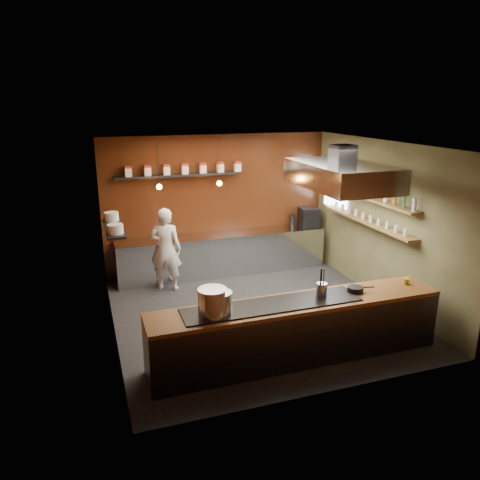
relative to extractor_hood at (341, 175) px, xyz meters
name	(u,v)px	position (x,y,z in m)	size (l,w,h in m)	color
floor	(258,313)	(-1.30, 0.40, -2.51)	(5.00, 5.00, 0.00)	black
back_wall	(218,204)	(-1.30, 2.90, -1.01)	(5.00, 5.00, 0.00)	#361409
left_wall	(108,248)	(-3.80, 0.40, -1.01)	(5.00, 5.00, 0.00)	#361409
right_wall	(383,222)	(1.20, 0.40, -1.01)	(5.00, 5.00, 0.00)	#4E4D2C
ceiling	(260,145)	(-1.30, 0.40, 0.49)	(5.00, 5.00, 0.00)	silver
window_pane	(336,186)	(1.15, 2.10, -0.61)	(1.00, 1.00, 0.00)	white
prep_counter	(223,254)	(-1.30, 2.57, -2.06)	(4.60, 0.65, 0.90)	silver
pass_counter	(297,330)	(-1.30, -1.20, -2.04)	(4.40, 0.72, 0.94)	#38383D
tin_shelf	(178,175)	(-2.20, 2.76, -0.31)	(2.60, 0.26, 0.04)	black
plate_shelf	(114,228)	(-3.64, 1.40, -0.96)	(0.30, 1.40, 0.04)	black
bottle_shelf_upper	(369,197)	(1.04, 0.70, -0.59)	(0.26, 2.80, 0.04)	olive
bottle_shelf_lower	(367,221)	(1.04, 0.70, -1.06)	(0.26, 2.80, 0.04)	olive
extractor_hood	(341,175)	(0.00, 0.00, 0.00)	(1.20, 2.00, 0.72)	#38383D
pendant_left	(159,184)	(-2.70, 2.10, -0.35)	(0.10, 0.10, 0.95)	black
pendant_right	(219,181)	(-1.50, 2.10, -0.35)	(0.10, 0.10, 0.95)	black
storage_tins	(185,169)	(-2.05, 2.76, -0.17)	(2.43, 0.13, 0.22)	beige
plate_stacks	(113,222)	(-3.64, 1.40, -0.86)	(0.26, 1.16, 0.16)	white
bottles	(369,190)	(1.04, 0.70, -0.45)	(0.06, 2.66, 0.24)	silver
wine_glasses	(367,217)	(1.04, 0.70, -0.97)	(0.07, 2.37, 0.13)	silver
stockpot_large	(212,302)	(-2.60, -1.27, -1.38)	(0.39, 0.39, 0.38)	#BABCC1
stockpot_small	(220,303)	(-2.49, -1.25, -1.41)	(0.33, 0.33, 0.31)	silver
utensil_crock	(322,290)	(-0.92, -1.17, -1.46)	(0.16, 0.16, 0.20)	#B0B3B7
frying_pan	(356,289)	(-0.33, -1.16, -1.53)	(0.42, 0.25, 0.06)	black
butter_jar	(406,281)	(0.59, -1.14, -1.54)	(0.11, 0.11, 0.09)	gold
espresso_machine	(309,217)	(0.80, 2.64, -1.40)	(0.41, 0.39, 0.41)	black
chef	(166,249)	(-2.63, 2.06, -1.66)	(0.62, 0.41, 1.69)	white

